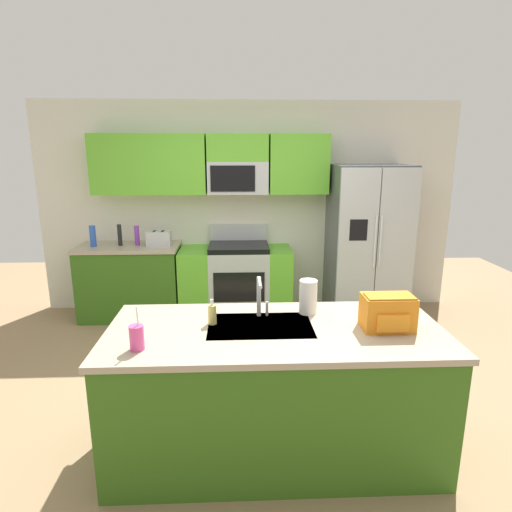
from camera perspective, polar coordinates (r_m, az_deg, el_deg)
ground_plane at (r=3.85m, az=-0.04°, el=-17.58°), size 9.00×9.00×0.00m
kitchen_wall_unit at (r=5.39m, az=-2.54°, el=8.17°), size 5.20×0.43×2.60m
back_counter at (r=5.48m, az=-16.35°, el=-3.21°), size 1.21×0.63×0.90m
range_oven at (r=5.32m, az=-2.70°, el=-3.24°), size 1.36×0.61×1.10m
refrigerator at (r=5.37m, az=14.61°, el=1.78°), size 0.90×0.76×1.85m
island_counter at (r=3.00m, az=2.50°, el=-17.42°), size 2.17×0.95×0.90m
toaster at (r=5.22m, az=-12.82°, el=2.28°), size 0.28×0.16×0.18m
pepper_mill at (r=5.37m, az=-17.71°, el=2.68°), size 0.05×0.05×0.25m
bottle_blue at (r=5.42m, az=-20.92°, el=2.49°), size 0.07×0.07×0.25m
bottle_purple at (r=5.32m, az=-15.58°, el=2.64°), size 0.06×0.06×0.24m
sink_faucet at (r=2.91m, az=0.46°, el=-5.08°), size 0.08×0.21×0.28m
drink_cup_pink at (r=2.58m, az=-15.61°, el=-10.40°), size 0.08×0.08×0.27m
soap_dispenser at (r=2.85m, az=-5.86°, el=-7.71°), size 0.06×0.06×0.17m
paper_towel_roll at (r=3.02m, az=6.96°, el=-5.41°), size 0.12×0.12×0.24m
backpack at (r=2.87m, az=17.17°, el=-7.10°), size 0.32×0.22×0.23m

